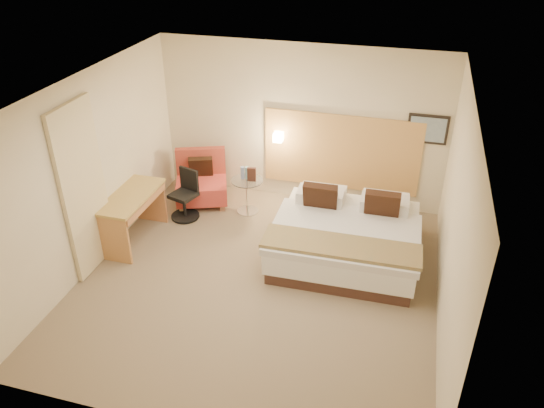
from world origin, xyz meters
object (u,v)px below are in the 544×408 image
(side_table, at_px, (247,194))
(bed, at_px, (346,236))
(lounge_chair, at_px, (202,183))
(desk, at_px, (132,205))
(desk_chair, at_px, (186,198))

(side_table, bearing_deg, bed, -24.39)
(lounge_chair, distance_m, desk, 1.53)
(bed, distance_m, desk, 3.22)
(lounge_chair, xyz_separation_m, desk_chair, (-0.06, -0.56, -0.02))
(lounge_chair, bearing_deg, side_table, -9.22)
(bed, height_order, lounge_chair, bed)
(desk, bearing_deg, side_table, 42.34)
(lounge_chair, relative_size, side_table, 1.78)
(side_table, bearing_deg, lounge_chair, 170.78)
(bed, distance_m, lounge_chair, 2.82)
(bed, xyz_separation_m, lounge_chair, (-2.65, 0.95, 0.03))
(desk_chair, bearing_deg, desk, -118.92)
(lounge_chair, distance_m, desk_chair, 0.57)
(side_table, relative_size, desk_chair, 0.72)
(lounge_chair, bearing_deg, bed, -19.68)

